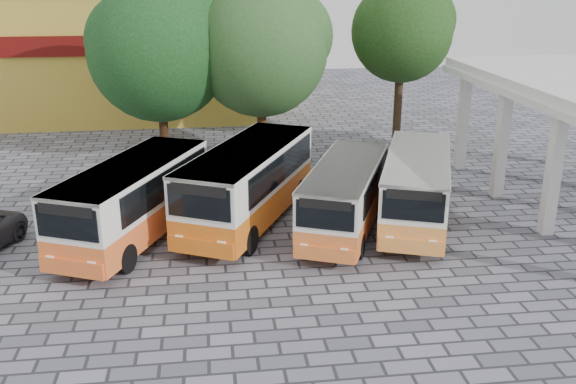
{
  "coord_description": "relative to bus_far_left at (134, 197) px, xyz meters",
  "views": [
    {
      "loc": [
        -4.81,
        -19.32,
        9.54
      ],
      "look_at": [
        -1.83,
        3.57,
        1.5
      ],
      "focal_mm": 40.0,
      "sensor_mm": 36.0,
      "label": 1
    }
  ],
  "objects": [
    {
      "name": "tree_middle",
      "position": [
        5.77,
        10.7,
        4.18
      ],
      "size": [
        7.21,
        6.87,
        9.07
      ],
      "color": "#492D18",
      "rests_on": "ground"
    },
    {
      "name": "shophouse_block",
      "position": [
        -3.44,
        22.71,
        2.49
      ],
      "size": [
        20.4,
        10.4,
        8.3
      ],
      "color": "gold",
      "rests_on": "ground"
    },
    {
      "name": "bus_centre_right",
      "position": [
        7.87,
        -0.19,
        -0.15
      ],
      "size": [
        4.87,
        7.81,
        2.63
      ],
      "rotation": [
        0.0,
        0.0,
        -0.4
      ],
      "color": "orange",
      "rests_on": "ground"
    },
    {
      "name": "bus_far_left",
      "position": [
        0.0,
        0.0,
        0.0
      ],
      "size": [
        5.47,
        8.61,
        2.89
      ],
      "rotation": [
        0.0,
        0.0,
        -0.42
      ],
      "color": "orange",
      "rests_on": "ground"
    },
    {
      "name": "bus_centre_left",
      "position": [
        4.28,
        1.09,
        0.09
      ],
      "size": [
        6.06,
        9.12,
        3.06
      ],
      "rotation": [
        0.0,
        0.0,
        -0.46
      ],
      "color": "orange",
      "rests_on": "ground"
    },
    {
      "name": "tree_left",
      "position": [
        0.6,
        11.05,
        4.18
      ],
      "size": [
        7.56,
        7.2,
        9.22
      ],
      "color": "#3A2111",
      "rests_on": "ground"
    },
    {
      "name": "tree_right",
      "position": [
        13.6,
        12.12,
        4.83
      ],
      "size": [
        5.79,
        5.52,
        9.09
      ],
      "color": "#3B2C1C",
      "rests_on": "ground"
    },
    {
      "name": "bus_far_right",
      "position": [
        10.79,
        0.22,
        -0.07
      ],
      "size": [
        4.86,
        8.23,
        2.78
      ],
      "rotation": [
        0.0,
        0.0,
        -0.35
      ],
      "color": "#F7923B",
      "rests_on": "ground"
    },
    {
      "name": "ground",
      "position": [
        7.56,
        -3.28,
        -1.67
      ],
      "size": [
        90.0,
        90.0,
        0.0
      ],
      "primitive_type": "plane",
      "color": "#565660",
      "rests_on": "ground"
    }
  ]
}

